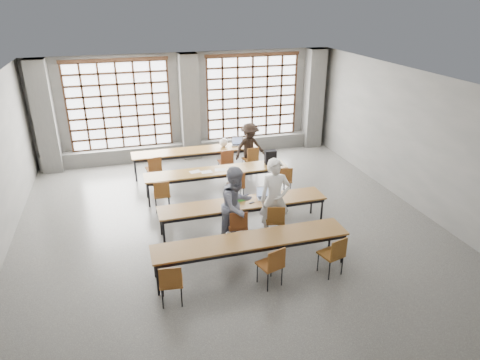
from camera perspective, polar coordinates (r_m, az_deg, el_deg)
name	(u,v)px	position (r m, az deg, el deg)	size (l,w,h in m)	color
floor	(231,229)	(10.42, -1.24, -6.57)	(11.00, 11.00, 0.00)	#4C4C4A
ceiling	(229,84)	(9.17, -1.44, 12.68)	(11.00, 11.00, 0.00)	silver
wall_back	(188,105)	(14.81, -6.91, 9.85)	(10.00, 10.00, 0.00)	#5F5F5D
wall_front	(356,332)	(5.27, 15.19, -18.98)	(10.00, 10.00, 0.00)	#5F5F5D
wall_right	(419,142)	(11.88, 22.75, 4.68)	(11.00, 11.00, 0.00)	#5F5F5D
column_left	(44,117)	(14.53, -24.62, 7.61)	(0.60, 0.55, 3.50)	#565654
column_mid	(190,107)	(14.54, -6.72, 9.61)	(0.60, 0.55, 3.50)	#565654
column_right	(313,99)	(15.88, 9.76, 10.63)	(0.60, 0.55, 3.50)	#565654
window_left	(119,106)	(14.52, -15.78, 9.47)	(3.32, 0.12, 3.00)	white
window_right	(252,97)	(15.21, 1.65, 10.96)	(3.32, 0.12, 3.00)	white
sill_ledge	(191,149)	(15.04, -6.50, 4.13)	(9.80, 0.35, 0.50)	#565654
desk_row_a	(196,152)	(13.55, -5.83, 3.79)	(4.00, 0.70, 0.73)	brown
desk_row_b	(217,172)	(11.92, -3.12, 1.04)	(4.00, 0.70, 0.73)	brown
desk_row_c	(243,205)	(10.10, 0.42, -3.29)	(4.00, 0.70, 0.73)	brown
desk_row_d	(251,242)	(8.67, 1.54, -8.25)	(4.00, 0.70, 0.73)	brown
chair_back_left	(154,167)	(12.85, -11.37, 1.69)	(0.48, 0.48, 0.88)	brown
chair_back_mid	(226,160)	(13.17, -1.86, 2.72)	(0.44, 0.44, 0.88)	maroon
chair_back_right	(251,157)	(13.38, 1.51, 3.06)	(0.49, 0.49, 0.88)	brown
chair_mid_left	(162,193)	(11.18, -10.38, -1.65)	(0.44, 0.44, 0.88)	brown
chair_mid_centre	(237,184)	(11.50, -0.45, -0.49)	(0.43, 0.43, 0.88)	brown
chair_mid_right	(284,178)	(11.92, 5.95, 0.27)	(0.51, 0.52, 0.88)	brown
chair_front_left	(238,224)	(9.56, -0.29, -5.85)	(0.46, 0.47, 0.88)	brown
chair_front_right	(275,218)	(9.81, 4.73, -5.12)	(0.51, 0.51, 0.88)	brown
chair_near_left	(171,280)	(7.94, -9.20, -13.06)	(0.47, 0.47, 0.88)	brown
chair_near_mid	(272,263)	(8.31, 4.35, -10.95)	(0.53, 0.53, 0.88)	brown
chair_near_right	(334,252)	(8.78, 12.43, -9.39)	(0.52, 0.52, 0.88)	brown
student_male	(275,199)	(9.72, 4.66, -2.56)	(0.70, 0.46, 1.92)	white
student_female	(237,206)	(9.49, -0.45, -3.46)	(0.89, 0.70, 1.84)	#171E47
student_back	(250,148)	(13.40, 1.30, 4.29)	(1.03, 0.59, 1.60)	black
laptop_front	(264,195)	(10.30, 3.23, -2.00)	(0.40, 0.35, 0.26)	silver
laptop_back	(237,143)	(13.89, -0.38, 4.98)	(0.43, 0.39, 0.26)	#ACACB0
mouse	(281,197)	(10.33, 5.51, -2.24)	(0.10, 0.06, 0.04)	silver
green_box	(240,199)	(10.11, 0.02, -2.57)	(0.25, 0.09, 0.09)	green
phone	(252,203)	(10.03, 1.57, -3.04)	(0.13, 0.06, 0.01)	black
paper_sheet_a	(195,172)	(11.83, -6.01, 1.11)	(0.30, 0.21, 0.00)	silver
paper_sheet_b	(206,172)	(11.79, -4.49, 1.09)	(0.30, 0.21, 0.00)	white
paper_sheet_c	(220,170)	(11.92, -2.66, 1.39)	(0.30, 0.21, 0.00)	white
backpack	(270,157)	(12.30, 4.08, 3.07)	(0.32, 0.20, 0.40)	black
plastic_bag	(224,142)	(13.70, -2.19, 5.05)	(0.26, 0.21, 0.29)	white
red_pouch	(171,279)	(8.03, -9.19, -12.93)	(0.20, 0.08, 0.06)	maroon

